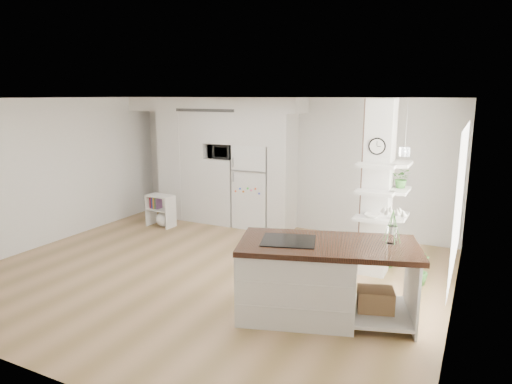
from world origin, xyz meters
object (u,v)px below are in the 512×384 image
bookshelf (162,213)px  floor_plant_a (390,253)px  refrigerator (255,186)px  kitchen_island (307,278)px

bookshelf → floor_plant_a: (4.79, -0.26, -0.05)m
bookshelf → floor_plant_a: bearing=-0.5°
refrigerator → bookshelf: bearing=-153.3°
refrigerator → kitchen_island: refrigerator is taller
refrigerator → bookshelf: size_ratio=2.57×
floor_plant_a → bookshelf: bearing=176.9°
refrigerator → floor_plant_a: refrigerator is taller
bookshelf → refrigerator: bearing=29.2°
refrigerator → kitchen_island: (2.37, -3.31, -0.37)m
kitchen_island → bookshelf: 4.81m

